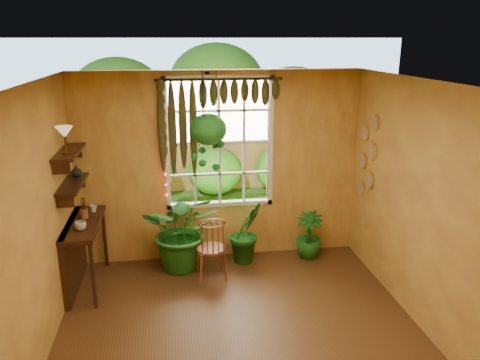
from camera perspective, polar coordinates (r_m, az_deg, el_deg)
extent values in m
plane|color=#523417|center=(5.17, 0.59, -19.97)|extent=(4.50, 4.50, 0.00)
plane|color=white|center=(4.15, 0.71, 11.34)|extent=(4.50, 4.50, 0.00)
plane|color=#E9BE4F|center=(6.60, -2.48, 1.51)|extent=(4.00, 0.00, 4.00)
plane|color=#E9BE4F|center=(4.64, -24.75, -6.96)|extent=(0.00, 4.50, 4.50)
plane|color=#E9BE4F|center=(5.18, 23.11, -4.29)|extent=(0.00, 4.50, 4.50)
cube|color=white|center=(6.55, -2.55, 4.54)|extent=(1.52, 0.10, 1.86)
cube|color=white|center=(6.58, -2.58, 4.59)|extent=(1.38, 0.01, 1.78)
cylinder|color=#371C0F|center=(6.31, -2.55, 12.15)|extent=(1.70, 0.04, 0.04)
cube|color=#371C0F|center=(6.21, -18.56, -5.09)|extent=(0.40, 1.20, 0.06)
cube|color=#371C0F|center=(6.40, -19.63, -8.62)|extent=(0.08, 1.18, 0.90)
cylinder|color=#371C0F|center=(5.87, -17.46, -11.04)|extent=(0.05, 0.05, 0.86)
cylinder|color=#371C0F|center=(6.85, -16.15, -6.76)|extent=(0.05, 0.05, 0.86)
cube|color=#371C0F|center=(6.05, -19.73, -0.44)|extent=(0.25, 0.90, 0.04)
cube|color=#371C0F|center=(5.95, -20.11, 3.23)|extent=(0.25, 0.90, 0.04)
cube|color=#245B1A|center=(11.77, -5.03, 1.49)|extent=(14.00, 10.00, 0.04)
cube|color=olive|center=(9.80, -4.48, 3.90)|extent=(12.00, 0.10, 1.80)
plane|color=#97C6FD|center=(13.24, -5.73, 10.12)|extent=(12.00, 0.00, 12.00)
cylinder|color=maroon|center=(6.32, -3.54, -8.36)|extent=(0.41, 0.41, 0.04)
torus|color=maroon|center=(5.99, -3.37, -5.21)|extent=(0.37, 0.05, 0.37)
imported|color=#144B17|center=(6.52, -6.97, -6.07)|extent=(1.14, 1.03, 1.14)
imported|color=#144B17|center=(6.71, 0.79, -6.36)|extent=(0.62, 0.57, 0.90)
imported|color=#144B17|center=(6.94, 8.41, -6.67)|extent=(0.48, 0.48, 0.69)
ellipsoid|color=black|center=(6.19, -3.91, 5.52)|extent=(0.29, 0.29, 0.17)
ellipsoid|color=#144B17|center=(6.18, -3.92, 6.18)|extent=(0.49, 0.49, 0.42)
imported|color=silver|center=(5.92, -18.87, -5.32)|extent=(0.14, 0.14, 0.11)
imported|color=beige|center=(6.48, -17.45, -3.33)|extent=(0.10, 0.10, 0.09)
cylinder|color=brown|center=(6.29, -18.46, -3.92)|extent=(0.10, 0.10, 0.12)
imported|color=#B2AD99|center=(6.27, -19.34, 1.05)|extent=(0.17, 0.17, 0.15)
cylinder|color=#503116|center=(5.74, -20.37, 3.09)|extent=(0.11, 0.11, 0.03)
cylinder|color=#503116|center=(5.72, -20.48, 4.09)|extent=(0.03, 0.03, 0.20)
cone|color=slate|center=(5.69, -20.63, 5.49)|extent=(0.20, 0.20, 0.13)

